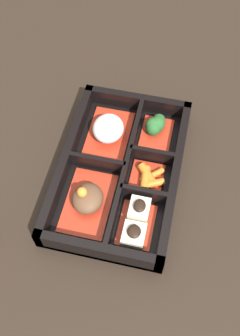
# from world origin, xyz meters

# --- Properties ---
(ground_plane) EXTENTS (3.00, 3.00, 0.00)m
(ground_plane) POSITION_xyz_m (0.00, 0.00, 0.00)
(ground_plane) COLOR black
(bento_base) EXTENTS (0.32, 0.21, 0.01)m
(bento_base) POSITION_xyz_m (0.00, 0.00, 0.01)
(bento_base) COLOR black
(bento_base) RESTS_ON ground_plane
(bento_rim) EXTENTS (0.32, 0.21, 0.04)m
(bento_rim) POSITION_xyz_m (-0.00, -0.00, 0.02)
(bento_rim) COLOR black
(bento_rim) RESTS_ON ground_plane
(bowl_stew) EXTENTS (0.12, 0.08, 0.05)m
(bowl_stew) POSITION_xyz_m (-0.07, 0.04, 0.02)
(bowl_stew) COLOR #B22D19
(bowl_stew) RESTS_ON bento_base
(bowl_rice) EXTENTS (0.12, 0.08, 0.04)m
(bowl_rice) POSITION_xyz_m (0.07, 0.04, 0.03)
(bowl_rice) COLOR #B22D19
(bowl_rice) RESTS_ON bento_base
(bowl_tofu) EXTENTS (0.08, 0.06, 0.04)m
(bowl_tofu) POSITION_xyz_m (-0.09, -0.05, 0.02)
(bowl_tofu) COLOR #B22D19
(bowl_tofu) RESTS_ON bento_base
(bowl_carrots) EXTENTS (0.06, 0.06, 0.02)m
(bowl_carrots) POSITION_xyz_m (-0.01, -0.05, 0.02)
(bowl_carrots) COLOR #B22D19
(bowl_carrots) RESTS_ON bento_base
(bowl_greens) EXTENTS (0.09, 0.06, 0.03)m
(bowl_greens) POSITION_xyz_m (0.10, -0.05, 0.03)
(bowl_greens) COLOR #B22D19
(bowl_greens) RESTS_ON bento_base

